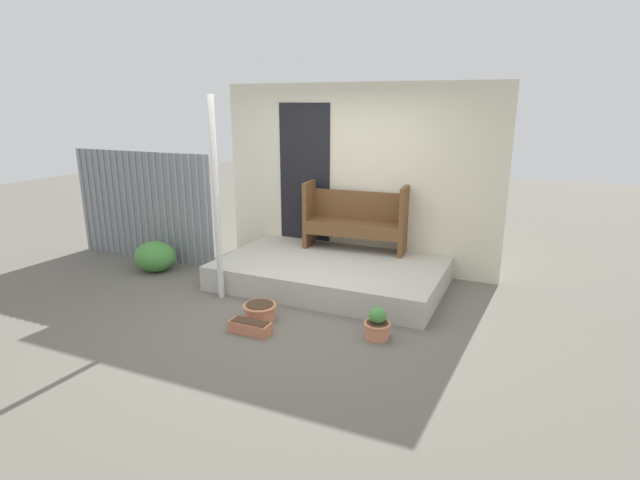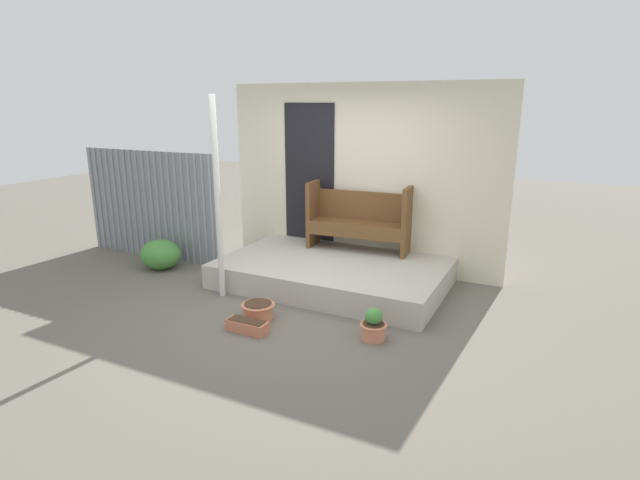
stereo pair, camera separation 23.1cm
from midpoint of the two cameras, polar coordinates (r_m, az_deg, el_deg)
ground_plane at (r=5.92m, az=-1.45°, el=-7.74°), size 24.00×24.00×0.00m
porch_slab at (r=6.59m, az=2.45°, el=-3.81°), size 2.89×1.77×0.32m
house_wall at (r=7.16m, az=5.27°, el=7.11°), size 4.09×0.08×2.60m
fence_corrugated at (r=8.02m, az=-18.11°, el=3.84°), size 2.50×0.05×1.64m
support_post at (r=6.04m, az=-10.55°, el=4.51°), size 0.07×0.07×2.42m
bench at (r=6.98m, az=5.40°, el=2.61°), size 1.45×0.50×0.94m
flower_pot_left at (r=5.64m, az=-5.91°, el=-7.95°), size 0.38×0.38×0.18m
flower_pot_middle at (r=5.17m, az=7.43°, el=-9.71°), size 0.28×0.28×0.34m
planter_box_rect at (r=5.36m, az=-7.08°, el=-9.72°), size 0.45×0.17×0.13m
shrub_by_fence at (r=7.52m, az=-16.93°, el=-1.59°), size 0.60×0.54×0.43m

